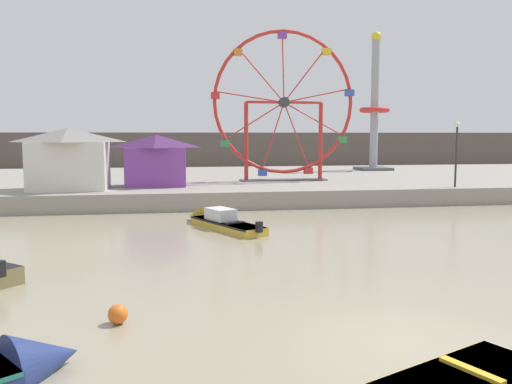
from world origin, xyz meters
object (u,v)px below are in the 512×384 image
drop_tower_steel_tower (374,113)px  carnival_booth_white_ticket (69,158)px  motorboat_mustard_yellow (215,221)px  carnival_booth_purple_stall (156,159)px  mooring_buoy_orange (118,314)px  ferris_wheel_red_frame (284,106)px  promenade_lamp_near (457,145)px

drop_tower_steel_tower → carnival_booth_white_ticket: bearing=-150.5°
motorboat_mustard_yellow → drop_tower_steel_tower: drop_tower_steel_tower is taller
carnival_booth_purple_stall → drop_tower_steel_tower: bearing=34.7°
carnival_booth_white_ticket → carnival_booth_purple_stall: carnival_booth_white_ticket is taller
carnival_booth_purple_stall → mooring_buoy_orange: bearing=-88.7°
drop_tower_steel_tower → carnival_booth_white_ticket: drop_tower_steel_tower is taller
ferris_wheel_red_frame → promenade_lamp_near: (9.29, -6.14, -2.56)m
ferris_wheel_red_frame → carnival_booth_purple_stall: size_ratio=2.51×
ferris_wheel_red_frame → carnival_booth_purple_stall: bearing=-163.2°
promenade_lamp_near → ferris_wheel_red_frame: bearing=146.6°
carnival_booth_purple_stall → carnival_booth_white_ticket: bearing=-161.9°
promenade_lamp_near → drop_tower_steel_tower: bearing=86.5°
mooring_buoy_orange → carnival_booth_white_ticket: bearing=102.9°
carnival_booth_white_ticket → promenade_lamp_near: 22.85m
motorboat_mustard_yellow → carnival_booth_purple_stall: (-2.86, 9.20, 2.40)m
carnival_booth_white_ticket → mooring_buoy_orange: 20.65m
motorboat_mustard_yellow → mooring_buoy_orange: (-3.17, -12.16, -0.04)m
ferris_wheel_red_frame → promenade_lamp_near: size_ratio=2.60×
carnival_booth_purple_stall → promenade_lamp_near: bearing=-9.1°
carnival_booth_white_ticket → ferris_wheel_red_frame: bearing=15.8°
drop_tower_steel_tower → carnival_booth_white_ticket: 27.40m
motorboat_mustard_yellow → promenade_lamp_near: 16.38m
carnival_booth_white_ticket → promenade_lamp_near: promenade_lamp_near is taller
motorboat_mustard_yellow → drop_tower_steel_tower: size_ratio=0.47×
drop_tower_steel_tower → promenade_lamp_near: (-0.95, -15.55, -2.48)m
carnival_booth_purple_stall → motorboat_mustard_yellow: bearing=-70.6°
ferris_wheel_red_frame → drop_tower_steel_tower: bearing=42.6°
carnival_booth_purple_stall → ferris_wheel_red_frame: bearing=18.9°
mooring_buoy_orange → motorboat_mustard_yellow: bearing=75.4°
carnival_booth_white_ticket → promenade_lamp_near: (22.73, -2.15, 0.73)m
mooring_buoy_orange → drop_tower_steel_tower: bearing=60.2°
promenade_lamp_near → mooring_buoy_orange: 25.67m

